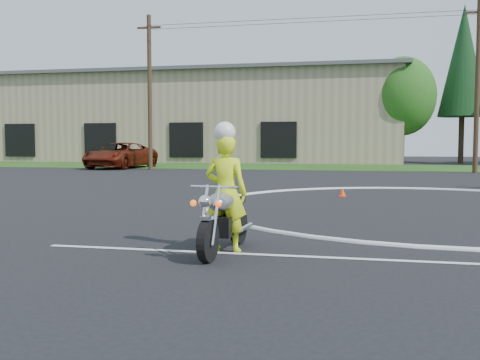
# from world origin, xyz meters

# --- Properties ---
(ground) EXTENTS (120.00, 120.00, 0.00)m
(ground) POSITION_xyz_m (0.00, 0.00, 0.00)
(ground) COLOR black
(ground) RESTS_ON ground
(grass_strip) EXTENTS (120.00, 10.00, 0.02)m
(grass_strip) POSITION_xyz_m (0.00, 27.00, 0.01)
(grass_strip) COLOR #1E4714
(grass_strip) RESTS_ON ground
(primary_motorcycle) EXTENTS (0.75, 2.15, 1.13)m
(primary_motorcycle) POSITION_xyz_m (-3.98, -3.95, 0.55)
(primary_motorcycle) COLOR black
(primary_motorcycle) RESTS_ON ground
(rider_primary_grp) EXTENTS (0.73, 0.52, 2.10)m
(rider_primary_grp) POSITION_xyz_m (-3.98, -3.82, 1.01)
(rider_primary_grp) COLOR #E0FF1A
(rider_primary_grp) RESTS_ON ground
(pickup_grp) EXTENTS (3.56, 6.66, 1.78)m
(pickup_grp) POSITION_xyz_m (-17.71, 22.34, 0.89)
(pickup_grp) COLOR #541609
(pickup_grp) RESTS_ON ground
(warehouse) EXTENTS (41.00, 17.00, 8.30)m
(warehouse) POSITION_xyz_m (-18.00, 39.99, 4.16)
(warehouse) COLOR tan
(warehouse) RESTS_ON ground
(utility_poles) EXTENTS (41.60, 1.12, 10.00)m
(utility_poles) POSITION_xyz_m (5.00, 21.00, 5.20)
(utility_poles) COLOR #473321
(utility_poles) RESTS_ON ground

